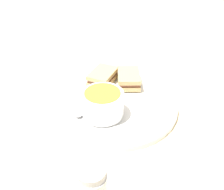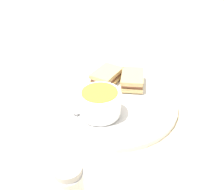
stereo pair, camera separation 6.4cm
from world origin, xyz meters
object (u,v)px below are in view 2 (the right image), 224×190
at_px(spoon, 77,107).
at_px(sandwich_half_near, 132,80).
at_px(soup_bowl, 100,102).
at_px(sandwich_half_far, 107,76).
at_px(salt_shaker, 71,190).

distance_m(spoon, sandwich_half_near, 0.17).
height_order(soup_bowl, sandwich_half_far, soup_bowl).
relative_size(sandwich_half_far, salt_shaker, 0.95).
bearing_deg(spoon, sandwich_half_near, 128.27).
height_order(soup_bowl, sandwich_half_near, soup_bowl).
relative_size(spoon, salt_shaker, 1.03).
xyz_separation_m(sandwich_half_near, sandwich_half_far, (-0.06, -0.03, 0.00)).
bearing_deg(sandwich_half_near, soup_bowl, -81.48).
bearing_deg(soup_bowl, sandwich_half_near, 98.52).
bearing_deg(sandwich_half_near, salt_shaker, -66.44).
relative_size(sandwich_half_near, sandwich_half_far, 1.09).
relative_size(soup_bowl, sandwich_half_near, 0.92).
xyz_separation_m(spoon, salt_shaker, (0.18, -0.17, 0.03)).
height_order(spoon, sandwich_half_far, sandwich_half_far).
relative_size(spoon, sandwich_half_far, 1.08).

